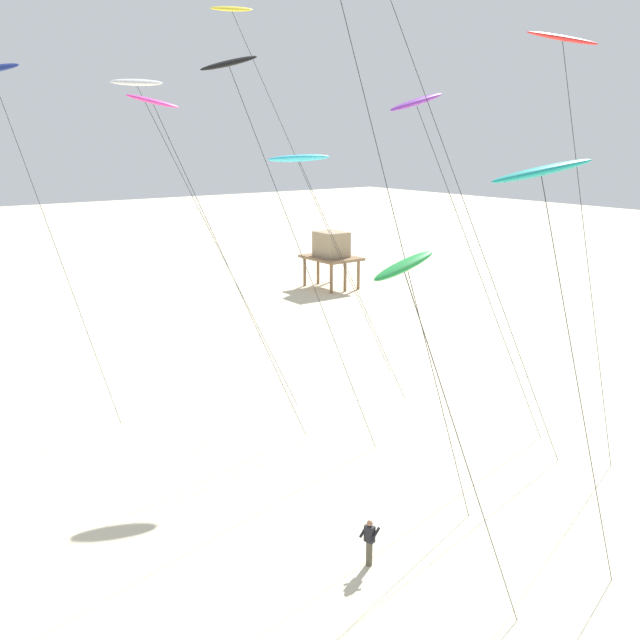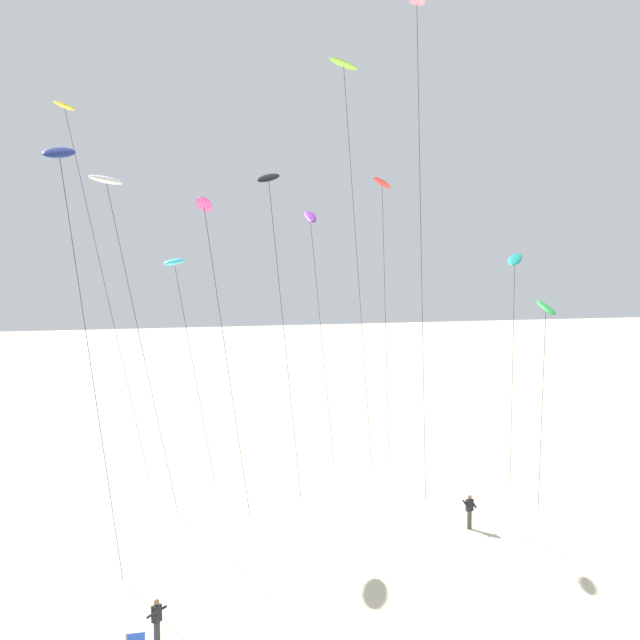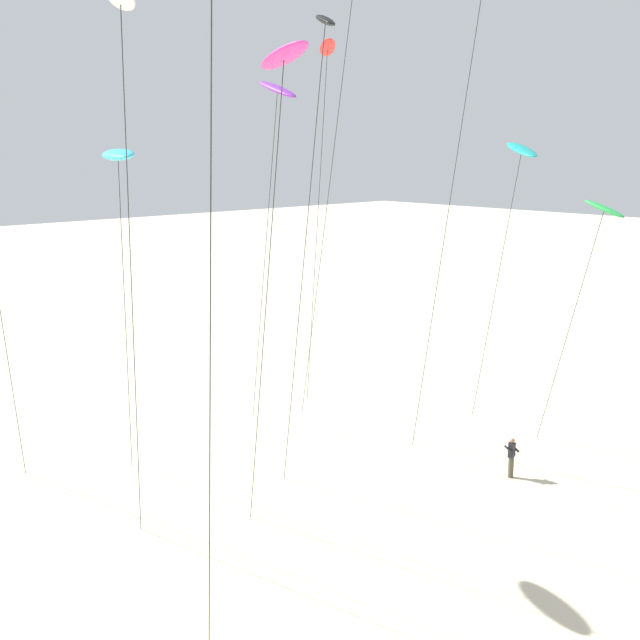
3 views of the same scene
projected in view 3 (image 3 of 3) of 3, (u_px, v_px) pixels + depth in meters
kite_teal at (521, 152)px, 33.75m from camera, size 2.71×4.49×13.42m
kite_black at (324, 33)px, 22.83m from camera, size 3.77×6.56×17.07m
kite_green at (603, 213)px, 30.73m from camera, size 2.12×4.32×11.17m
kite_magenta at (283, 66)px, 19.64m from camera, size 3.51×6.73×15.67m
kite_white at (121, 7)px, 17.49m from camera, size 4.38×7.69×16.55m
kite_red at (327, 54)px, 34.78m from camera, size 2.90×4.69×17.71m
kite_purple at (277, 94)px, 30.19m from camera, size 3.60×7.23×15.73m
kite_cyan at (118, 156)px, 25.23m from camera, size 3.64×6.72×13.15m
kite_flyer_nearest at (511, 456)px, 31.95m from camera, size 0.63×0.61×1.67m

